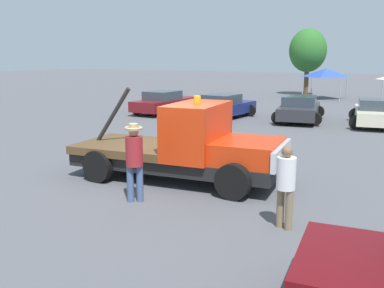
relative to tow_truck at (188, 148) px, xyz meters
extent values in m
plane|color=#545459|center=(-0.35, -0.04, -0.92)|extent=(160.00, 160.00, 0.00)
cube|color=black|center=(-0.35, -0.04, -0.40)|extent=(5.88, 2.63, 0.35)
cube|color=red|center=(1.68, 0.19, 0.05)|extent=(1.79, 2.06, 0.55)
cube|color=silver|center=(2.52, 0.28, 0.03)|extent=(0.34, 2.01, 0.50)
cube|color=red|center=(0.27, 0.03, 0.50)|extent=(1.49, 2.36, 1.44)
cube|color=brown|center=(-1.77, -0.20, -0.11)|extent=(3.07, 2.53, 0.22)
cylinder|color=black|center=(-2.34, -0.26, 0.78)|extent=(1.19, 0.25, 1.63)
cylinder|color=orange|center=(0.27, 0.03, 1.32)|extent=(0.18, 0.18, 0.20)
cylinder|color=black|center=(1.49, 1.23, -0.48)|extent=(0.88, 0.26, 0.88)
cylinder|color=black|center=(1.72, -0.88, -0.48)|extent=(0.88, 0.26, 0.88)
cylinder|color=black|center=(-2.31, 0.81, -0.48)|extent=(0.88, 0.26, 0.88)
cylinder|color=black|center=(-2.07, -1.30, -0.48)|extent=(0.88, 0.26, 0.88)
cylinder|color=black|center=(4.97, -3.46, -0.58)|extent=(0.68, 0.22, 0.68)
cylinder|color=#847051|center=(3.22, -1.95, -0.52)|extent=(0.15, 0.15, 0.81)
cylinder|color=#847051|center=(3.41, -2.02, -0.52)|extent=(0.15, 0.15, 0.81)
cylinder|color=white|center=(3.32, -1.98, 0.21)|extent=(0.37, 0.37, 0.64)
sphere|color=brown|center=(3.32, -1.98, 0.64)|extent=(0.22, 0.22, 0.22)
cylinder|color=#475B84|center=(-0.32, -2.18, -0.49)|extent=(0.16, 0.16, 0.87)
cylinder|color=#475B84|center=(-0.14, -2.05, -0.49)|extent=(0.16, 0.16, 0.87)
cylinder|color=maroon|center=(-0.23, -2.11, 0.29)|extent=(0.40, 0.40, 0.69)
sphere|color=#A87A56|center=(-0.23, -2.11, 0.75)|extent=(0.24, 0.24, 0.24)
torus|color=tan|center=(-0.23, -2.11, 0.84)|extent=(0.41, 0.41, 0.06)
cylinder|color=tan|center=(-0.23, -2.11, 0.88)|extent=(0.21, 0.21, 0.11)
cube|color=maroon|center=(-8.34, 11.89, -0.39)|extent=(1.90, 4.83, 0.60)
cube|color=#333D47|center=(-8.35, 11.65, 0.16)|extent=(1.63, 2.04, 0.50)
cylinder|color=black|center=(-9.17, 13.54, -0.58)|extent=(0.68, 0.22, 0.68)
cylinder|color=black|center=(-7.45, 13.51, -0.58)|extent=(0.68, 0.22, 0.68)
cylinder|color=black|center=(-9.23, 10.28, -0.58)|extent=(0.68, 0.22, 0.68)
cylinder|color=black|center=(-7.51, 10.25, -0.58)|extent=(0.68, 0.22, 0.68)
cube|color=navy|center=(-4.27, 11.51, -0.39)|extent=(2.24, 4.66, 0.60)
cube|color=#333D47|center=(-4.29, 11.28, 0.16)|extent=(1.78, 2.04, 0.50)
cylinder|color=black|center=(-4.99, 13.11, -0.58)|extent=(0.68, 0.22, 0.68)
cylinder|color=black|center=(-3.27, 12.95, -0.58)|extent=(0.68, 0.22, 0.68)
cylinder|color=black|center=(-5.28, 10.07, -0.58)|extent=(0.68, 0.22, 0.68)
cylinder|color=black|center=(-3.56, 9.90, -0.58)|extent=(0.68, 0.22, 0.68)
cube|color=#2D2D33|center=(-0.32, 12.53, -0.39)|extent=(2.61, 4.76, 0.60)
cube|color=#333D47|center=(-0.29, 12.31, 0.16)|extent=(1.94, 2.15, 0.50)
cylinder|color=black|center=(-1.46, 13.89, -0.58)|extent=(0.68, 0.22, 0.68)
cylinder|color=black|center=(0.28, 14.19, -0.58)|extent=(0.68, 0.22, 0.68)
cylinder|color=black|center=(-0.93, 10.87, -0.58)|extent=(0.68, 0.22, 0.68)
cylinder|color=black|center=(0.81, 11.18, -0.58)|extent=(0.68, 0.22, 0.68)
cube|color=beige|center=(3.42, 12.75, -0.39)|extent=(2.60, 4.67, 0.60)
cube|color=#333D47|center=(3.46, 12.53, 0.16)|extent=(1.95, 2.10, 0.50)
cylinder|color=black|center=(2.28, 14.08, -0.58)|extent=(0.68, 0.22, 0.68)
cylinder|color=black|center=(2.78, 11.12, -0.58)|extent=(0.68, 0.22, 0.68)
cylinder|color=#9E9EA3|center=(-3.16, 23.95, -0.05)|extent=(0.07, 0.07, 1.75)
cylinder|color=#9E9EA3|center=(-0.32, 23.95, -0.05)|extent=(0.07, 0.07, 1.75)
cylinder|color=#9E9EA3|center=(-3.16, 26.79, -0.05)|extent=(0.07, 0.07, 1.75)
cylinder|color=#9E9EA3|center=(-0.32, 26.79, -0.05)|extent=(0.07, 0.07, 1.75)
pyramid|color=#2D4CB7|center=(-1.74, 25.37, 1.17)|extent=(2.84, 2.84, 0.68)
cylinder|color=#9E9EA3|center=(2.81, 21.90, -0.04)|extent=(0.07, 0.07, 1.77)
cylinder|color=brown|center=(-4.01, 28.33, 0.08)|extent=(0.40, 0.40, 2.01)
ellipsoid|color=#2D6B28|center=(-4.01, 28.33, 2.95)|extent=(3.22, 3.22, 3.73)
camera|label=1|loc=(5.60, -9.88, 2.44)|focal=40.00mm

